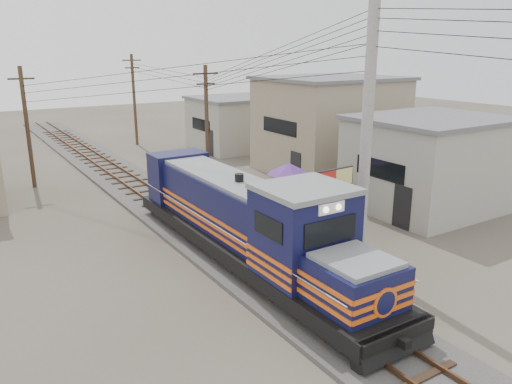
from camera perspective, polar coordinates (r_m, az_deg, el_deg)
ground at (r=17.86m, az=2.19°, el=-10.28°), size 120.00×120.00×0.00m
ballast at (r=26.10m, az=-10.30°, el=-1.68°), size 3.60×70.00×0.16m
track at (r=26.04m, az=-10.32°, el=-1.31°), size 1.15×70.00×0.12m
locomotive at (r=18.67m, az=-1.02°, el=-3.57°), size 2.77×15.08×3.74m
utility_pole_main at (r=18.10m, az=12.52°, el=6.40°), size 0.40×0.40×10.00m
wooden_pole_mid at (r=30.67m, az=-5.65°, el=8.05°), size 1.60×0.24×7.00m
wooden_pole_far at (r=43.63m, az=-13.75°, el=10.38°), size 1.60×0.24×7.50m
wooden_pole_left at (r=31.72m, az=-24.70°, el=6.93°), size 1.60×0.24×7.00m
power_lines at (r=23.44m, az=-10.12°, el=14.96°), size 9.65×19.00×3.30m
shophouse_front at (r=26.77m, az=19.22°, el=3.17°), size 7.35×6.30×4.70m
shophouse_mid at (r=33.51m, az=8.39°, el=7.65°), size 8.40×7.35×6.20m
shophouse_back at (r=40.92m, az=-2.49°, el=7.90°), size 6.30×6.30×4.20m
billboard at (r=21.13m, az=8.98°, el=0.45°), size 2.03×0.27×3.14m
market_umbrella at (r=24.93m, az=3.76°, el=2.66°), size 2.94×2.94×2.45m
vendor at (r=25.85m, az=9.53°, el=0.07°), size 0.74×0.58×1.80m
plant_nursery at (r=23.90m, az=5.02°, el=-2.10°), size 3.54×3.22×1.11m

